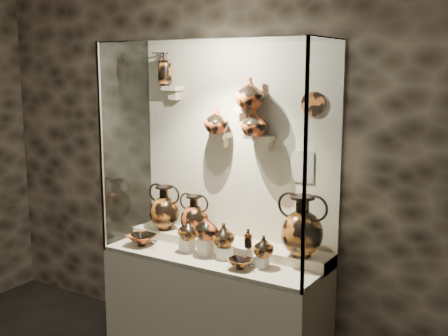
# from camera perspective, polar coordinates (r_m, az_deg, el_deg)

# --- Properties ---
(wall_back) EXTENTS (5.00, 0.02, 3.20)m
(wall_back) POSITION_cam_1_polar(r_m,az_deg,el_deg) (4.35, 1.34, 2.07)
(wall_back) COLOR black
(wall_back) RESTS_ON ground
(plinth) EXTENTS (1.70, 0.60, 0.80)m
(plinth) POSITION_cam_1_polar(r_m,az_deg,el_deg) (4.42, -0.91, -14.05)
(plinth) COLOR beige
(plinth) RESTS_ON floor
(front_tier) EXTENTS (1.68, 0.58, 0.03)m
(front_tier) POSITION_cam_1_polar(r_m,az_deg,el_deg) (4.26, -0.93, -8.95)
(front_tier) COLOR beige
(front_tier) RESTS_ON plinth
(rear_tier) EXTENTS (1.70, 0.25, 0.10)m
(rear_tier) POSITION_cam_1_polar(r_m,az_deg,el_deg) (4.39, 0.32, -7.89)
(rear_tier) COLOR beige
(rear_tier) RESTS_ON plinth
(back_panel) EXTENTS (1.70, 0.03, 1.60)m
(back_panel) POSITION_cam_1_polar(r_m,az_deg,el_deg) (4.34, 1.31, 2.06)
(back_panel) COLOR beige
(back_panel) RESTS_ON plinth
(glass_front) EXTENTS (1.70, 0.01, 1.60)m
(glass_front) POSITION_cam_1_polar(r_m,az_deg,el_deg) (3.83, -3.37, 0.98)
(glass_front) COLOR white
(glass_front) RESTS_ON plinth
(glass_left) EXTENTS (0.01, 0.60, 1.60)m
(glass_left) POSITION_cam_1_polar(r_m,az_deg,el_deg) (4.59, -9.87, 2.34)
(glass_left) COLOR white
(glass_left) RESTS_ON plinth
(glass_right) EXTENTS (0.01, 0.60, 1.60)m
(glass_right) POSITION_cam_1_polar(r_m,az_deg,el_deg) (3.69, 10.13, 0.48)
(glass_right) COLOR white
(glass_right) RESTS_ON plinth
(glass_top) EXTENTS (1.70, 0.60, 0.01)m
(glass_top) POSITION_cam_1_polar(r_m,az_deg,el_deg) (4.04, -0.99, 12.79)
(glass_top) COLOR white
(glass_top) RESTS_ON back_panel
(frame_post_left) EXTENTS (0.02, 0.02, 1.60)m
(frame_post_left) POSITION_cam_1_polar(r_m,az_deg,el_deg) (4.37, -12.34, 1.89)
(frame_post_left) COLOR gray
(frame_post_left) RESTS_ON plinth
(frame_post_right) EXTENTS (0.02, 0.02, 1.60)m
(frame_post_right) POSITION_cam_1_polar(r_m,az_deg,el_deg) (3.43, 8.22, -0.19)
(frame_post_right) COLOR gray
(frame_post_right) RESTS_ON plinth
(pedestal_a) EXTENTS (0.09, 0.09, 0.10)m
(pedestal_a) POSITION_cam_1_polar(r_m,az_deg,el_deg) (4.32, -3.77, -7.80)
(pedestal_a) COLOR silver
(pedestal_a) RESTS_ON front_tier
(pedestal_b) EXTENTS (0.09, 0.09, 0.13)m
(pedestal_b) POSITION_cam_1_polar(r_m,az_deg,el_deg) (4.22, -1.88, -7.99)
(pedestal_b) COLOR silver
(pedestal_b) RESTS_ON front_tier
(pedestal_c) EXTENTS (0.09, 0.09, 0.09)m
(pedestal_c) POSITION_cam_1_polar(r_m,az_deg,el_deg) (4.14, 0.10, -8.65)
(pedestal_c) COLOR silver
(pedestal_c) RESTS_ON front_tier
(pedestal_d) EXTENTS (0.09, 0.09, 0.12)m
(pedestal_d) POSITION_cam_1_polar(r_m,az_deg,el_deg) (4.06, 2.04, -8.83)
(pedestal_d) COLOR silver
(pedestal_d) RESTS_ON front_tier
(pedestal_e) EXTENTS (0.09, 0.09, 0.08)m
(pedestal_e) POSITION_cam_1_polar(r_m,az_deg,el_deg) (4.00, 3.80, -9.43)
(pedestal_e) COLOR silver
(pedestal_e) RESTS_ON front_tier
(bracket_ul) EXTENTS (0.14, 0.12, 0.04)m
(bracket_ul) POSITION_cam_1_polar(r_m,az_deg,el_deg) (4.55, -5.19, 8.08)
(bracket_ul) COLOR beige
(bracket_ul) RESTS_ON back_panel
(bracket_ca) EXTENTS (0.14, 0.12, 0.04)m
(bracket_ca) POSITION_cam_1_polar(r_m,az_deg,el_deg) (4.32, -0.34, 3.35)
(bracket_ca) COLOR beige
(bracket_ca) RESTS_ON back_panel
(bracket_cb) EXTENTS (0.10, 0.12, 0.04)m
(bracket_cb) POSITION_cam_1_polar(r_m,az_deg,el_deg) (4.19, 1.98, 5.90)
(bracket_cb) COLOR beige
(bracket_cb) RESTS_ON back_panel
(bracket_cc) EXTENTS (0.14, 0.12, 0.04)m
(bracket_cc) POSITION_cam_1_polar(r_m,az_deg,el_deg) (4.13, 4.13, 3.02)
(bracket_cc) COLOR beige
(bracket_cc) RESTS_ON back_panel
(amphora_left) EXTENTS (0.33, 0.33, 0.37)m
(amphora_left) POSITION_cam_1_polar(r_m,az_deg,el_deg) (4.63, -6.07, -4.01)
(amphora_left) COLOR #9F581E
(amphora_left) RESTS_ON rear_tier
(amphora_mid) EXTENTS (0.28, 0.28, 0.32)m
(amphora_mid) POSITION_cam_1_polar(r_m,az_deg,el_deg) (4.46, -3.04, -4.79)
(amphora_mid) COLOR #BA4B20
(amphora_mid) RESTS_ON rear_tier
(amphora_right) EXTENTS (0.39, 0.39, 0.44)m
(amphora_right) POSITION_cam_1_polar(r_m,az_deg,el_deg) (3.97, 7.90, -5.86)
(amphora_right) COLOR #9F581E
(amphora_right) RESTS_ON rear_tier
(jug_a) EXTENTS (0.18, 0.18, 0.16)m
(jug_a) POSITION_cam_1_polar(r_m,az_deg,el_deg) (4.26, -3.67, -6.22)
(jug_a) COLOR #9F581E
(jug_a) RESTS_ON pedestal_a
(jug_b) EXTENTS (0.23, 0.23, 0.19)m
(jug_b) POSITION_cam_1_polar(r_m,az_deg,el_deg) (4.16, -1.80, -6.02)
(jug_b) COLOR #BA4B20
(jug_b) RESTS_ON pedestal_b
(jug_c) EXTENTS (0.17, 0.17, 0.17)m
(jug_c) POSITION_cam_1_polar(r_m,az_deg,el_deg) (4.13, -0.03, -6.81)
(jug_c) COLOR #9F581E
(jug_c) RESTS_ON pedestal_c
(jug_e) EXTENTS (0.17, 0.17, 0.15)m
(jug_e) POSITION_cam_1_polar(r_m,az_deg,el_deg) (3.95, 4.06, -7.93)
(jug_e) COLOR #9F581E
(jug_e) RESTS_ON pedestal_e
(lekythos_small) EXTENTS (0.08, 0.08, 0.15)m
(lekythos_small) POSITION_cam_1_polar(r_m,az_deg,el_deg) (4.00, 2.49, -7.05)
(lekythos_small) COLOR #BA4B20
(lekythos_small) RESTS_ON pedestal_d
(kylix_left) EXTENTS (0.35, 0.32, 0.11)m
(kylix_left) POSITION_cam_1_polar(r_m,az_deg,el_deg) (4.49, -8.32, -7.15)
(kylix_left) COLOR #BA4B20
(kylix_left) RESTS_ON front_tier
(kylix_right) EXTENTS (0.24, 0.21, 0.09)m
(kylix_right) POSITION_cam_1_polar(r_m,az_deg,el_deg) (3.96, 1.62, -9.59)
(kylix_right) COLOR #9F581E
(kylix_right) RESTS_ON front_tier
(lekythos_tall) EXTENTS (0.12, 0.12, 0.30)m
(lekythos_tall) POSITION_cam_1_polar(r_m,az_deg,el_deg) (4.58, -6.01, 10.16)
(lekythos_tall) COLOR #9F581E
(lekythos_tall) RESTS_ON bracket_ul
(ovoid_vase_a) EXTENTS (0.20, 0.20, 0.20)m
(ovoid_vase_a) POSITION_cam_1_polar(r_m,az_deg,el_deg) (4.27, -0.75, 4.86)
(ovoid_vase_a) COLOR #BA4B20
(ovoid_vase_a) RESTS_ON bracket_ca
(ovoid_vase_b) EXTENTS (0.22, 0.22, 0.22)m
(ovoid_vase_b) POSITION_cam_1_polar(r_m,az_deg,el_deg) (4.09, 2.64, 7.61)
(ovoid_vase_b) COLOR #BA4B20
(ovoid_vase_b) RESTS_ON bracket_cb
(ovoid_vase_c) EXTENTS (0.24, 0.24, 0.20)m
(ovoid_vase_c) POSITION_cam_1_polar(r_m,az_deg,el_deg) (4.10, 3.07, 4.67)
(ovoid_vase_c) COLOR #BA4B20
(ovoid_vase_c) RESTS_ON bracket_cc
(wall_plate) EXTENTS (0.17, 0.02, 0.17)m
(wall_plate) POSITION_cam_1_polar(r_m,az_deg,el_deg) (3.99, 9.02, 6.44)
(wall_plate) COLOR #BE5F25
(wall_plate) RESTS_ON back_panel
(info_placard) EXTENTS (0.17, 0.01, 0.23)m
(info_placard) POSITION_cam_1_polar(r_m,az_deg,el_deg) (4.08, 7.95, 0.13)
(info_placard) COLOR beige
(info_placard) RESTS_ON back_panel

